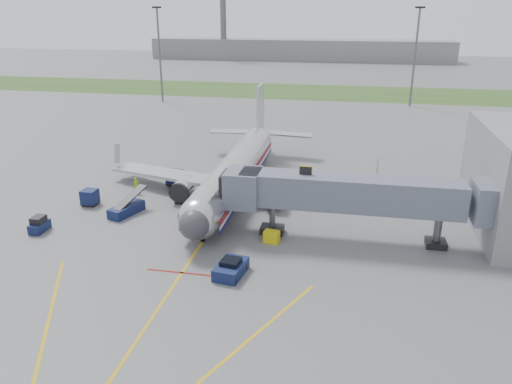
% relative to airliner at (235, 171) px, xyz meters
% --- Properties ---
extents(ground, '(400.00, 400.00, 0.00)m').
position_rel_airliner_xyz_m(ground, '(-0.00, -15.25, -2.65)').
color(ground, '#565659').
rests_on(ground, ground).
extents(grass_strip, '(300.00, 25.00, 0.01)m').
position_rel_airliner_xyz_m(grass_strip, '(-0.00, 74.75, -2.64)').
color(grass_strip, '#2D4C1E').
rests_on(grass_strip, ground).
extents(apron_markings, '(21.52, 50.00, 0.01)m').
position_rel_airliner_xyz_m(apron_markings, '(-0.00, -22.65, -2.64)').
color(apron_markings, gold).
rests_on(apron_markings, ground).
extents(airliner, '(32.10, 35.67, 10.25)m').
position_rel_airliner_xyz_m(airliner, '(0.00, 0.00, 0.00)').
color(airliner, silver).
rests_on(airliner, ground).
extents(jet_bridge, '(25.30, 4.00, 6.90)m').
position_rel_airliner_xyz_m(jet_bridge, '(12.86, -10.25, 1.82)').
color(jet_bridge, slate).
rests_on(jet_bridge, ground).
extents(light_mast_left, '(2.00, 0.44, 20.40)m').
position_rel_airliner_xyz_m(light_mast_left, '(-30.00, 54.75, 8.13)').
color(light_mast_left, '#595B60').
rests_on(light_mast_left, ground).
extents(light_mast_right, '(2.00, 0.44, 20.40)m').
position_rel_airliner_xyz_m(light_mast_right, '(25.00, 59.75, 8.13)').
color(light_mast_right, '#595B60').
rests_on(light_mast_right, ground).
extents(distant_terminal, '(120.00, 14.00, 8.00)m').
position_rel_airliner_xyz_m(distant_terminal, '(-10.00, 154.75, 1.35)').
color(distant_terminal, slate).
rests_on(distant_terminal, ground).
extents(control_tower, '(4.00, 4.00, 30.00)m').
position_rel_airliner_xyz_m(control_tower, '(-40.00, 149.75, 14.68)').
color(control_tower, '#595B60').
rests_on(control_tower, ground).
extents(pushback_tug, '(2.48, 3.56, 1.37)m').
position_rel_airliner_xyz_m(pushback_tug, '(4.00, -18.75, -2.07)').
color(pushback_tug, '#0D173C').
rests_on(pushback_tug, ground).
extents(baggage_tug, '(1.15, 2.21, 1.54)m').
position_rel_airliner_xyz_m(baggage_tug, '(-16.10, -14.19, -1.96)').
color(baggage_tug, '#0D173C').
rests_on(baggage_tug, ground).
extents(baggage_cart_a, '(1.63, 1.63, 1.55)m').
position_rel_airliner_xyz_m(baggage_cart_a, '(-5.12, -4.33, -1.86)').
color(baggage_cart_a, '#0D173C').
rests_on(baggage_cart_a, ground).
extents(baggage_cart_b, '(1.65, 1.65, 1.73)m').
position_rel_airliner_xyz_m(baggage_cart_b, '(-14.69, -6.95, -1.76)').
color(baggage_cart_b, '#0D173C').
rests_on(baggage_cart_b, ground).
extents(baggage_cart_c, '(1.98, 1.98, 1.83)m').
position_rel_airliner_xyz_m(baggage_cart_c, '(-7.81, 1.02, -1.71)').
color(baggage_cart_c, '#0D173C').
rests_on(baggage_cart_c, ground).
extents(belt_loader, '(2.80, 5.06, 2.39)m').
position_rel_airliner_xyz_m(belt_loader, '(-9.67, -8.58, -2.05)').
color(belt_loader, '#0D173C').
rests_on(belt_loader, ground).
extents(ground_power_cart, '(1.52, 1.15, 1.10)m').
position_rel_airliner_xyz_m(ground_power_cart, '(6.26, -12.25, -2.10)').
color(ground_power_cart, '#D3BD0C').
rests_on(ground_power_cart, ground).
extents(ramp_worker, '(0.79, 0.83, 1.91)m').
position_rel_airliner_xyz_m(ramp_worker, '(-11.20, -2.55, -1.69)').
color(ramp_worker, '#85CA17').
rests_on(ramp_worker, ground).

